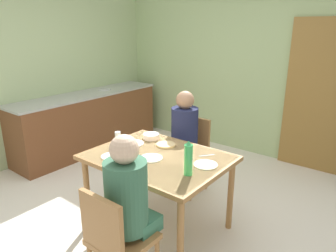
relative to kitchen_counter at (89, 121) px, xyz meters
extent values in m
plane|color=silver|center=(1.91, -0.80, -0.45)|extent=(5.96, 5.96, 0.00)
cube|color=#A5BC82|center=(1.91, 1.49, 0.84)|extent=(4.68, 0.10, 2.57)
cube|color=#A6BA87|center=(-0.33, -0.23, 0.84)|extent=(0.10, 3.44, 2.57)
cube|color=olive|center=(2.96, 1.41, 0.55)|extent=(0.80, 0.05, 2.00)
cube|color=brown|center=(0.00, 0.00, -0.02)|extent=(0.60, 2.41, 0.87)
cube|color=#9E9E99|center=(0.00, 0.00, 0.43)|extent=(0.61, 2.46, 0.03)
cylinder|color=#B7B7BC|center=(0.00, 0.36, 0.45)|extent=(0.21, 0.21, 0.01)
cube|color=#9C6C3C|center=(2.19, -0.91, 0.28)|extent=(1.25, 0.95, 0.04)
cube|color=#E7B874|center=(2.19, -0.91, 0.30)|extent=(1.20, 0.91, 0.00)
cylinder|color=#9C6C3C|center=(1.64, -1.32, -0.09)|extent=(0.06, 0.06, 0.71)
cylinder|color=#9C6C3C|center=(2.75, -1.32, -0.09)|extent=(0.06, 0.06, 0.71)
cylinder|color=#9C6C3C|center=(1.64, -0.51, -0.09)|extent=(0.06, 0.06, 0.71)
cylinder|color=#9C6C3C|center=(2.75, -0.51, -0.09)|extent=(0.06, 0.06, 0.71)
cube|color=#9C6C3C|center=(2.50, -1.67, 0.00)|extent=(0.40, 0.40, 0.04)
cube|color=#9C6C3C|center=(2.50, -1.85, 0.21)|extent=(0.38, 0.04, 0.42)
cylinder|color=#9C6C3C|center=(2.33, -1.50, -0.25)|extent=(0.04, 0.04, 0.41)
cube|color=#9C6C3C|center=(2.00, -0.16, 0.00)|extent=(0.40, 0.40, 0.04)
cube|color=#9C6C3C|center=(2.00, 0.02, 0.21)|extent=(0.38, 0.04, 0.42)
cylinder|color=#9C6C3C|center=(2.17, -0.33, -0.25)|extent=(0.04, 0.04, 0.41)
cylinder|color=#9C6C3C|center=(1.83, -0.33, -0.25)|extent=(0.04, 0.04, 0.41)
cylinder|color=#9C6C3C|center=(2.17, 0.01, -0.25)|extent=(0.04, 0.04, 0.41)
cylinder|color=#9C6C3C|center=(1.83, 0.01, -0.25)|extent=(0.04, 0.04, 0.41)
cube|color=#376F55|center=(2.50, -1.51, 0.06)|extent=(0.30, 0.22, 0.12)
cylinder|color=#38664C|center=(2.50, -1.62, 0.32)|extent=(0.30, 0.30, 0.52)
sphere|color=beige|center=(2.50, -1.62, 0.67)|extent=(0.20, 0.20, 0.20)
cube|color=#182544|center=(2.00, -0.32, 0.06)|extent=(0.30, 0.22, 0.12)
cylinder|color=#1E2347|center=(2.00, -0.21, 0.32)|extent=(0.30, 0.30, 0.52)
sphere|color=#A87A5B|center=(2.00, -0.21, 0.67)|extent=(0.20, 0.20, 0.20)
cylinder|color=green|center=(2.63, -1.06, 0.43)|extent=(0.07, 0.07, 0.26)
cone|color=#3B9C59|center=(2.63, -1.06, 0.58)|extent=(0.05, 0.05, 0.04)
cylinder|color=#F1DACB|center=(1.85, -0.61, 0.33)|extent=(0.17, 0.17, 0.05)
cylinder|color=white|center=(1.88, -1.20, 0.31)|extent=(0.19, 0.19, 0.01)
cylinder|color=white|center=(1.80, -0.84, 0.31)|extent=(0.22, 0.22, 0.01)
cylinder|color=white|center=(2.19, -1.00, 0.31)|extent=(0.21, 0.21, 0.01)
cylinder|color=white|center=(2.65, -0.82, 0.31)|extent=(0.20, 0.20, 0.01)
cylinder|color=silver|center=(1.64, -0.89, 0.36)|extent=(0.06, 0.06, 0.11)
cylinder|color=silver|center=(2.05, -1.14, 0.36)|extent=(0.06, 0.06, 0.11)
cylinder|color=#DBB77A|center=(2.09, -0.67, 0.31)|extent=(0.19, 0.19, 0.02)
cube|color=silver|center=(2.33, -0.58, 0.30)|extent=(0.10, 0.13, 0.00)
cube|color=silver|center=(2.55, -0.63, 0.30)|extent=(0.10, 0.13, 0.00)
camera|label=1|loc=(3.90, -2.94, 1.44)|focal=33.46mm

